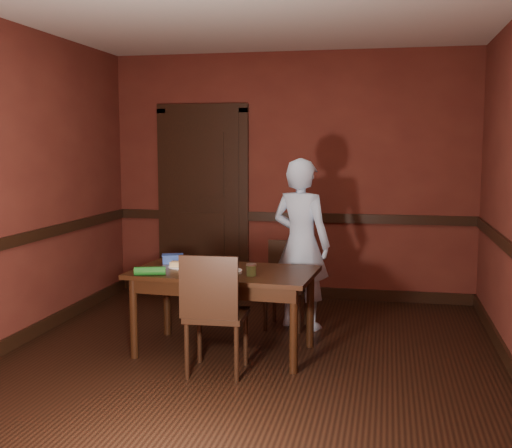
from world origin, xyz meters
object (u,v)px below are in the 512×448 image
at_px(dining_table, 224,311).
at_px(food_tub, 173,259).
at_px(cheese_saucer, 178,265).
at_px(sandwich_plate, 224,270).
at_px(chair_far, 286,286).
at_px(sauce_jar, 251,270).
at_px(chair_near, 217,312).
at_px(person, 301,244).

height_order(dining_table, food_tub, food_tub).
bearing_deg(cheese_saucer, sandwich_plate, -16.71).
distance_m(chair_far, sandwich_plate, 1.02).
xyz_separation_m(chair_far, sauce_jar, (-0.12, -0.98, 0.33)).
distance_m(chair_far, food_tub, 1.12).
distance_m(chair_near, person, 1.44).
bearing_deg(chair_far, sauce_jar, -92.02).
relative_size(dining_table, chair_near, 1.59).
height_order(sandwich_plate, food_tub, food_tub).
relative_size(chair_far, sandwich_plate, 2.74).
distance_m(sauce_jar, cheese_saucer, 0.70).
distance_m(dining_table, sauce_jar, 0.50).
bearing_deg(dining_table, chair_far, 68.47).
distance_m(chair_far, sauce_jar, 1.04).
xyz_separation_m(chair_far, chair_near, (-0.32, -1.27, 0.06)).
bearing_deg(sauce_jar, cheese_saucer, 162.89).
bearing_deg(dining_table, food_tub, 160.66).
xyz_separation_m(person, food_tub, (-1.02, -0.64, -0.06)).
distance_m(chair_near, food_tub, 0.93).
bearing_deg(chair_far, chair_near, -99.09).
bearing_deg(cheese_saucer, chair_far, 44.35).
distance_m(dining_table, person, 1.10).
bearing_deg(chair_far, person, 27.09).
distance_m(sauce_jar, food_tub, 0.86).
height_order(person, food_tub, person).
relative_size(chair_near, sandwich_plate, 3.15).
bearing_deg(person, cheese_saucer, 63.37).
xyz_separation_m(dining_table, sauce_jar, (0.26, -0.17, 0.39)).
xyz_separation_m(dining_table, person, (0.51, 0.86, 0.45)).
distance_m(person, sandwich_plate, 1.07).
distance_m(chair_near, sauce_jar, 0.45).
relative_size(cheese_saucer, food_tub, 0.74).
height_order(chair_near, cheese_saucer, chair_near).
height_order(dining_table, sauce_jar, sauce_jar).
xyz_separation_m(chair_near, sauce_jar, (0.20, 0.29, 0.27)).
relative_size(chair_far, person, 0.51).
distance_m(dining_table, sandwich_plate, 0.37).
bearing_deg(chair_near, person, -111.00).
height_order(chair_near, sauce_jar, chair_near).
bearing_deg(sauce_jar, chair_near, -124.18).
bearing_deg(sandwich_plate, chair_near, -83.79).
bearing_deg(food_tub, sandwich_plate, -49.52).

